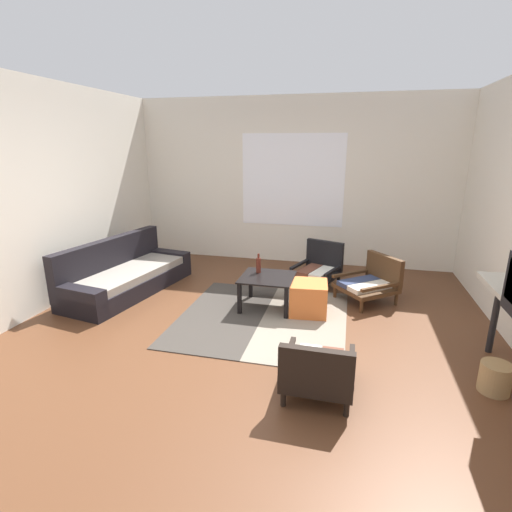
{
  "coord_description": "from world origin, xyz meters",
  "views": [
    {
      "loc": [
        0.94,
        -3.36,
        1.96
      ],
      "look_at": [
        -0.08,
        0.8,
        0.71
      ],
      "focal_mm": 27.03,
      "sensor_mm": 36.0,
      "label": 1
    }
  ],
  "objects_px": {
    "coffee_table": "(267,282)",
    "ottoman_orange": "(308,298)",
    "couch": "(126,276)",
    "armchair_by_window": "(319,267)",
    "armchair_striped_foreground": "(318,370)",
    "glass_bottle": "(259,265)",
    "armchair_corner": "(371,281)",
    "wicker_basket": "(495,378)"
  },
  "relations": [
    {
      "from": "armchair_corner",
      "to": "wicker_basket",
      "type": "distance_m",
      "value": 1.99
    },
    {
      "from": "glass_bottle",
      "to": "armchair_corner",
      "type": "bearing_deg",
      "value": 17.0
    },
    {
      "from": "glass_bottle",
      "to": "couch",
      "type": "bearing_deg",
      "value": -179.17
    },
    {
      "from": "armchair_corner",
      "to": "glass_bottle",
      "type": "relative_size",
      "value": 3.57
    },
    {
      "from": "armchair_striped_foreground",
      "to": "glass_bottle",
      "type": "distance_m",
      "value": 1.96
    },
    {
      "from": "couch",
      "to": "armchair_by_window",
      "type": "distance_m",
      "value": 2.71
    },
    {
      "from": "armchair_by_window",
      "to": "ottoman_orange",
      "type": "xyz_separation_m",
      "value": [
        -0.04,
        -1.06,
        -0.07
      ]
    },
    {
      "from": "armchair_by_window",
      "to": "armchair_striped_foreground",
      "type": "relative_size",
      "value": 1.14
    },
    {
      "from": "ottoman_orange",
      "to": "wicker_basket",
      "type": "distance_m",
      "value": 2.02
    },
    {
      "from": "couch",
      "to": "armchair_striped_foreground",
      "type": "bearing_deg",
      "value": -31.56
    },
    {
      "from": "couch",
      "to": "glass_bottle",
      "type": "height_order",
      "value": "couch"
    },
    {
      "from": "coffee_table",
      "to": "ottoman_orange",
      "type": "bearing_deg",
      "value": -6.18
    },
    {
      "from": "ottoman_orange",
      "to": "couch",
      "type": "bearing_deg",
      "value": 176.64
    },
    {
      "from": "couch",
      "to": "coffee_table",
      "type": "relative_size",
      "value": 3.16
    },
    {
      "from": "armchair_corner",
      "to": "wicker_basket",
      "type": "height_order",
      "value": "armchair_corner"
    },
    {
      "from": "ottoman_orange",
      "to": "wicker_basket",
      "type": "height_order",
      "value": "ottoman_orange"
    },
    {
      "from": "armchair_striped_foreground",
      "to": "wicker_basket",
      "type": "distance_m",
      "value": 1.46
    },
    {
      "from": "ottoman_orange",
      "to": "coffee_table",
      "type": "bearing_deg",
      "value": 173.82
    },
    {
      "from": "couch",
      "to": "coffee_table",
      "type": "distance_m",
      "value": 2.01
    },
    {
      "from": "glass_bottle",
      "to": "wicker_basket",
      "type": "relative_size",
      "value": 0.99
    },
    {
      "from": "armchair_by_window",
      "to": "ottoman_orange",
      "type": "height_order",
      "value": "armchair_by_window"
    },
    {
      "from": "armchair_striped_foreground",
      "to": "ottoman_orange",
      "type": "xyz_separation_m",
      "value": [
        -0.24,
        1.55,
        -0.03
      ]
    },
    {
      "from": "armchair_by_window",
      "to": "armchair_striped_foreground",
      "type": "height_order",
      "value": "armchair_by_window"
    },
    {
      "from": "wicker_basket",
      "to": "armchair_corner",
      "type": "bearing_deg",
      "value": 117.46
    },
    {
      "from": "armchair_by_window",
      "to": "glass_bottle",
      "type": "xyz_separation_m",
      "value": [
        -0.69,
        -0.89,
        0.25
      ]
    },
    {
      "from": "couch",
      "to": "glass_bottle",
      "type": "bearing_deg",
      "value": 0.83
    },
    {
      "from": "armchair_corner",
      "to": "coffee_table",
      "type": "bearing_deg",
      "value": -156.45
    },
    {
      "from": "couch",
      "to": "wicker_basket",
      "type": "xyz_separation_m",
      "value": [
        4.17,
        -1.31,
        -0.1
      ]
    },
    {
      "from": "coffee_table",
      "to": "glass_bottle",
      "type": "height_order",
      "value": "glass_bottle"
    },
    {
      "from": "couch",
      "to": "coffee_table",
      "type": "xyz_separation_m",
      "value": [
        2.01,
        -0.09,
        0.12
      ]
    },
    {
      "from": "wicker_basket",
      "to": "couch",
      "type": "bearing_deg",
      "value": 162.59
    },
    {
      "from": "armchair_striped_foreground",
      "to": "wicker_basket",
      "type": "bearing_deg",
      "value": 15.53
    },
    {
      "from": "ottoman_orange",
      "to": "glass_bottle",
      "type": "bearing_deg",
      "value": 164.96
    },
    {
      "from": "coffee_table",
      "to": "armchair_striped_foreground",
      "type": "relative_size",
      "value": 0.99
    },
    {
      "from": "armchair_by_window",
      "to": "ottoman_orange",
      "type": "relative_size",
      "value": 1.71
    },
    {
      "from": "coffee_table",
      "to": "armchair_by_window",
      "type": "distance_m",
      "value": 1.15
    },
    {
      "from": "armchair_corner",
      "to": "wicker_basket",
      "type": "xyz_separation_m",
      "value": [
        0.91,
        -1.76,
        -0.14
      ]
    },
    {
      "from": "armchair_by_window",
      "to": "armchair_corner",
      "type": "distance_m",
      "value": 0.84
    },
    {
      "from": "armchair_striped_foreground",
      "to": "ottoman_orange",
      "type": "bearing_deg",
      "value": 98.98
    },
    {
      "from": "armchair_by_window",
      "to": "glass_bottle",
      "type": "height_order",
      "value": "glass_bottle"
    },
    {
      "from": "ottoman_orange",
      "to": "wicker_basket",
      "type": "relative_size",
      "value": 1.73
    },
    {
      "from": "ottoman_orange",
      "to": "glass_bottle",
      "type": "relative_size",
      "value": 1.75
    }
  ]
}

